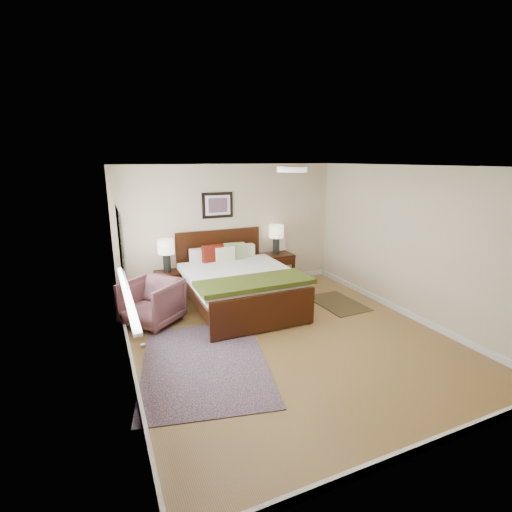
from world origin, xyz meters
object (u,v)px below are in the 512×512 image
Objects in this scene: nightstand_right at (276,266)px; bed at (238,278)px; lamp_right at (276,234)px; rug_persian at (205,363)px; lamp_left at (166,250)px; nightstand_left at (168,278)px; armchair at (152,302)px.

bed is at bearing -143.93° from nightstand_right.
rug_persian is at bearing -132.41° from lamp_right.
lamp_right reaches higher than lamp_left.
bed reaches higher than rug_persian.
lamp_right is 3.53m from rug_persian.
lamp_left is at bearing 90.00° from nightstand_left.
lamp_right reaches higher than rug_persian.
nightstand_left is at bearing -179.50° from lamp_right.
lamp_left reaches higher than rug_persian.
lamp_right is 0.75× the size of armchair.
nightstand_right is 0.83× the size of armchair.
rug_persian is at bearing -132.57° from nightstand_right.
lamp_left is (-0.00, 0.02, 0.54)m from nightstand_left.
lamp_right is 2.96m from armchair.
armchair is (-1.52, -0.10, -0.19)m from bed.
nightstand_left is 0.82× the size of nightstand_right.
bed is 1.38m from nightstand_left.
armchair is at bearing -114.66° from nightstand_left.
nightstand_right is 0.30× the size of rug_persian.
nightstand_right reaches higher than rug_persian.
bed is at bearing -39.26° from lamp_left.
bed is 3.37× the size of nightstand_right.
armchair reaches higher than rug_persian.
bed is 2.01m from rug_persian.
nightstand_right is at bearing -90.00° from lamp_right.
nightstand_right is at bearing 69.38° from armchair.
lamp_left reaches higher than nightstand_right.
lamp_left reaches higher than armchair.
bed reaches higher than armchair.
nightstand_left is at bearing -90.00° from lamp_left.
nightstand_right is (1.19, 0.87, -0.16)m from bed.
lamp_left is 0.27× the size of rug_persian.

